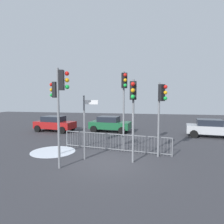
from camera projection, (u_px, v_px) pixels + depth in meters
ground_plane at (108, 162)px, 10.07m from camera, size 60.00×60.00×0.00m
traffic_light_foreground_right at (56, 100)px, 11.36m from camera, size 0.57×0.34×4.27m
traffic_light_mid_left at (61, 95)px, 9.01m from camera, size 0.56×0.37×4.61m
traffic_light_mid_right at (161, 103)px, 10.70m from camera, size 0.48×0.46×4.09m
traffic_light_rear_left at (124, 93)px, 11.86m from camera, size 0.38×0.55×4.84m
traffic_light_foreground_left at (133, 102)px, 9.70m from camera, size 0.32×0.57×4.17m
direction_sign_post at (85, 124)px, 10.45m from camera, size 0.79×0.09×3.39m
pedestrian_guard_railing at (115, 142)px, 12.13m from camera, size 6.75×1.14×1.07m
car_red_trailing at (55, 123)px, 19.15m from camera, size 3.99×2.35×1.47m
car_green_far at (110, 124)px, 18.90m from camera, size 3.96×2.26×1.47m
car_silver_near at (211, 128)px, 16.42m from camera, size 4.00×2.36×1.47m
snow_patch_kerb at (53, 152)px, 12.04m from camera, size 2.66×2.66×0.01m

